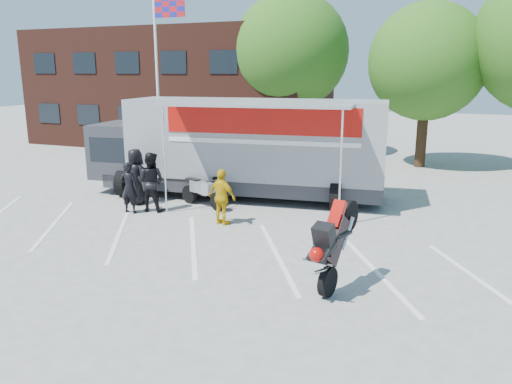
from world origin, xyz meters
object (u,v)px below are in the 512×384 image
Objects in this scene: parked_motorcycle at (203,207)px; spectator_hivis at (222,197)px; spectator_leather_a at (136,177)px; spectator_leather_b at (129,188)px; tree_mid at (427,62)px; tree_left at (291,51)px; stunt_bike_rider at (342,285)px; spectator_leather_c at (151,182)px; flagpole at (161,59)px; transporter_truck at (243,196)px.

parked_motorcycle is 1.27× the size of spectator_hivis.
spectator_leather_a is 1.14× the size of spectator_hivis.
tree_mid is at bearing -127.69° from spectator_leather_b.
tree_left is 18.30m from stunt_bike_rider.
spectator_leather_a is at bearing -69.55° from spectator_leather_b.
parked_motorcycle is (-6.30, -10.55, -4.94)m from tree_mid.
spectator_leather_c is (-7.66, -11.62, -3.96)m from tree_mid.
flagpole reaches higher than spectator_leather_b.
transporter_truck reaches higher than parked_motorcycle.
tree_left is 13.44m from spectator_leather_c.
parked_motorcycle is 1.11× the size of spectator_leather_a.
spectator_hivis is at bearing -173.11° from spectator_leather_a.
flagpole reaches higher than spectator_leather_a.
spectator_leather_c is at bearing -123.39° from tree_mid.
spectator_leather_c is (3.58, -6.62, -4.07)m from flagpole.
stunt_bike_rider is at bearing -107.48° from parked_motorcycle.
stunt_bike_rider is at bearing 154.51° from spectator_leather_b.
spectator_leather_a reaches higher than transporter_truck.
spectator_leather_c is at bearing -92.99° from tree_left.
spectator_leather_a reaches higher than spectator_leather_b.
spectator_leather_b is at bearing 38.66° from spectator_leather_c.
tree_left is 13.00m from spectator_leather_a.
flagpole reaches higher than transporter_truck.
transporter_truck is at bearing -33.35° from flagpole.
transporter_truck is at bearing -129.52° from spectator_leather_c.
tree_mid reaches higher than spectator_leather_c.
spectator_leather_a is (-3.01, -2.36, 0.97)m from transporter_truck.
flagpole is 4.07× the size of spectator_leather_c.
spectator_leather_a is 3.98m from spectator_hivis.
spectator_leather_c is (-7.16, 3.56, 0.98)m from stunt_bike_rider.
parked_motorcycle is at bearing 154.49° from stunt_bike_rider.
tree_mid is 13.68m from spectator_hivis.
transporter_truck is 5.74× the size of spectator_leather_a.
spectator_leather_a is (-2.34, -0.49, 0.97)m from parked_motorcycle.
transporter_truck is 3.64m from spectator_hivis.
transporter_truck is (1.36, -9.69, -5.57)m from tree_left.
parked_motorcycle is at bearing -145.32° from spectator_leather_a.
flagpole is 10.48m from spectator_hivis.
tree_left is 14.12m from spectator_hivis.
tree_mid is 4.55× the size of spectator_leather_b.
flagpole reaches higher than spectator_leather_c.
parked_motorcycle is 2.57m from spectator_leather_b.
spectator_leather_c is at bearing 149.27° from parked_motorcycle.
transporter_truck is at bearing -122.98° from tree_mid.
tree_mid is at bearing -9.77° from parked_motorcycle.
tree_left reaches higher than tree_mid.
transporter_truck is at bearing -82.00° from tree_left.
stunt_bike_rider is at bearing 175.87° from spectator_leather_a.
spectator_leather_c reaches higher than spectator_leather_b.
spectator_hivis is (-4.82, -12.13, -4.10)m from tree_mid.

